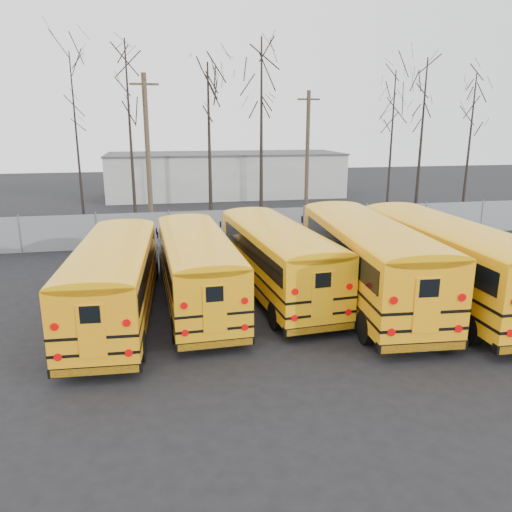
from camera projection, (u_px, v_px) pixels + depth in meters
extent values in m
plane|color=black|center=(292.00, 317.00, 18.20)|extent=(120.00, 120.00, 0.00)
cube|color=gray|center=(238.00, 226.00, 29.31)|extent=(40.00, 0.04, 2.00)
cube|color=#BCBCB6|center=(225.00, 175.00, 48.38)|extent=(22.00, 8.00, 4.00)
cylinder|color=black|center=(64.00, 350.00, 14.48)|extent=(0.32, 0.97, 0.96)
cylinder|color=black|center=(140.00, 346.00, 14.78)|extent=(0.32, 0.97, 0.96)
cylinder|color=black|center=(105.00, 271.00, 22.18)|extent=(0.32, 0.97, 0.96)
cylinder|color=black|center=(155.00, 270.00, 22.48)|extent=(0.32, 0.97, 0.96)
cube|color=orange|center=(114.00, 280.00, 17.32)|extent=(2.88, 9.03, 2.25)
cube|color=orange|center=(130.00, 258.00, 22.52)|extent=(2.24, 1.74, 0.96)
cube|color=black|center=(112.00, 267.00, 17.01)|extent=(2.86, 8.07, 0.67)
cube|color=black|center=(118.00, 291.00, 18.28)|extent=(2.99, 10.67, 0.09)
cube|color=black|center=(117.00, 279.00, 18.15)|extent=(2.99, 10.67, 0.09)
cube|color=black|center=(96.00, 369.00, 13.45)|extent=(2.46, 0.34, 0.27)
cube|color=black|center=(133.00, 265.00, 23.39)|extent=(2.31, 0.32, 0.25)
cube|color=orange|center=(92.00, 332.00, 13.05)|extent=(0.72, 0.08, 1.48)
cylinder|color=#B20505|center=(58.00, 357.00, 13.09)|extent=(0.21, 0.05, 0.21)
cylinder|color=#B20505|center=(129.00, 353.00, 13.34)|extent=(0.21, 0.05, 0.21)
cylinder|color=#B20505|center=(54.00, 327.00, 12.87)|extent=(0.21, 0.05, 0.21)
cylinder|color=#B20505|center=(127.00, 323.00, 13.12)|extent=(0.21, 0.05, 0.21)
cylinder|color=black|center=(176.00, 329.00, 15.98)|extent=(0.30, 0.96, 0.95)
cylinder|color=black|center=(242.00, 323.00, 16.45)|extent=(0.30, 0.96, 0.95)
cylinder|color=black|center=(163.00, 264.00, 23.46)|extent=(0.30, 0.96, 0.95)
cylinder|color=black|center=(208.00, 261.00, 23.93)|extent=(0.30, 0.96, 0.95)
cube|color=orange|center=(197.00, 268.00, 18.82)|extent=(2.68, 8.88, 2.22)
cube|color=orange|center=(185.00, 251.00, 23.88)|extent=(2.19, 1.69, 0.95)
cube|color=black|center=(197.00, 256.00, 18.52)|extent=(2.69, 7.94, 0.66)
cube|color=black|center=(195.00, 279.00, 19.76)|extent=(2.77, 10.51, 0.09)
cube|color=black|center=(195.00, 267.00, 19.63)|extent=(2.77, 10.51, 0.09)
cube|color=black|center=(215.00, 343.00, 15.07)|extent=(2.43, 0.30, 0.27)
cube|color=black|center=(183.00, 257.00, 24.73)|extent=(2.28, 0.27, 0.25)
cube|color=orange|center=(215.00, 309.00, 14.68)|extent=(0.71, 0.06, 1.47)
cylinder|color=#B20505|center=(185.00, 333.00, 14.64)|extent=(0.21, 0.05, 0.21)
cylinder|color=#B20505|center=(245.00, 327.00, 15.04)|extent=(0.21, 0.05, 0.21)
cylinder|color=#B20505|center=(184.00, 306.00, 14.42)|extent=(0.21, 0.05, 0.21)
cylinder|color=#B20505|center=(245.00, 301.00, 14.82)|extent=(0.21, 0.05, 0.21)
cylinder|color=black|center=(275.00, 316.00, 17.03)|extent=(0.35, 1.00, 0.98)
cylinder|color=black|center=(335.00, 310.00, 17.62)|extent=(0.35, 1.00, 0.98)
cylinder|color=black|center=(224.00, 256.00, 24.66)|extent=(0.35, 1.00, 0.98)
cylinder|color=black|center=(267.00, 253.00, 25.25)|extent=(0.35, 1.00, 0.98)
cube|color=#FFAD0F|center=(277.00, 258.00, 19.98)|extent=(3.17, 9.26, 2.30)
cube|color=#FFAD0F|center=(244.00, 244.00, 25.15)|extent=(2.33, 1.83, 0.98)
cube|color=black|center=(279.00, 247.00, 19.67)|extent=(3.13, 8.29, 0.68)
cube|color=black|center=(271.00, 269.00, 20.94)|extent=(3.34, 10.94, 0.09)
cube|color=black|center=(271.00, 258.00, 20.81)|extent=(3.34, 10.94, 0.09)
cube|color=black|center=(320.00, 328.00, 16.16)|extent=(2.51, 0.42, 0.27)
cube|color=black|center=(240.00, 250.00, 26.01)|extent=(2.35, 0.39, 0.25)
cube|color=#FFAD0F|center=(322.00, 295.00, 15.76)|extent=(0.73, 0.10, 1.51)
cylinder|color=#B20505|center=(295.00, 318.00, 15.68)|extent=(0.22, 0.06, 0.22)
cylinder|color=#B20505|center=(348.00, 312.00, 16.17)|extent=(0.22, 0.06, 0.22)
cylinder|color=#B20505|center=(295.00, 292.00, 15.45)|extent=(0.22, 0.06, 0.22)
cylinder|color=#B20505|center=(350.00, 286.00, 15.94)|extent=(0.22, 0.06, 0.22)
cylinder|color=black|center=(366.00, 327.00, 15.94)|extent=(0.38, 1.10, 1.08)
cylinder|color=black|center=(438.00, 324.00, 16.24)|extent=(0.38, 1.10, 1.08)
cylinder|color=black|center=(304.00, 255.00, 24.66)|extent=(0.38, 1.10, 1.08)
cylinder|color=black|center=(352.00, 254.00, 24.96)|extent=(0.38, 1.10, 1.08)
cube|color=#FDA40F|center=(368.00, 259.00, 19.14)|extent=(3.41, 10.24, 2.54)
cube|color=#FDA40F|center=(327.00, 242.00, 25.03)|extent=(2.56, 2.01, 1.08)
cube|color=black|center=(371.00, 246.00, 18.78)|extent=(3.38, 9.16, 0.76)
cube|color=black|center=(359.00, 272.00, 20.22)|extent=(3.58, 12.10, 0.10)
cube|color=black|center=(360.00, 259.00, 20.08)|extent=(3.58, 12.10, 0.10)
cube|color=black|center=(422.00, 346.00, 14.76)|extent=(2.78, 0.43, 0.30)
cube|color=black|center=(322.00, 249.00, 26.02)|extent=(2.61, 0.40, 0.28)
cube|color=#FDA40F|center=(427.00, 306.00, 14.31)|extent=(0.81, 0.10, 1.68)
cylinder|color=#B20505|center=(391.00, 332.00, 14.37)|extent=(0.24, 0.06, 0.24)
cylinder|color=#B20505|center=(459.00, 329.00, 14.62)|extent=(0.24, 0.06, 0.24)
cylinder|color=#B20505|center=(394.00, 301.00, 14.12)|extent=(0.24, 0.06, 0.24)
cylinder|color=#B20505|center=(462.00, 297.00, 14.36)|extent=(0.24, 0.06, 0.24)
cylinder|color=black|center=(471.00, 329.00, 15.86)|extent=(0.31, 1.08, 1.07)
cylinder|color=black|center=(360.00, 257.00, 24.42)|extent=(0.31, 1.08, 1.07)
cylinder|color=black|center=(406.00, 254.00, 24.87)|extent=(0.31, 1.08, 1.07)
cube|color=#FFA80F|center=(448.00, 260.00, 19.07)|extent=(2.73, 10.00, 2.52)
cube|color=#FFA80F|center=(381.00, 243.00, 24.86)|extent=(2.42, 1.84, 1.07)
cube|color=black|center=(453.00, 247.00, 18.72)|extent=(2.77, 8.93, 0.75)
cube|color=black|center=(434.00, 273.00, 20.14)|extent=(2.77, 11.85, 0.10)
cube|color=black|center=(435.00, 260.00, 20.00)|extent=(2.77, 11.85, 0.10)
cube|color=black|center=(373.00, 250.00, 25.83)|extent=(2.58, 0.23, 0.28)
cylinder|color=#B20505|center=(510.00, 333.00, 14.33)|extent=(0.24, 0.04, 0.24)
cylinder|color=#4E3E2C|center=(148.00, 156.00, 30.93)|extent=(0.30, 0.30, 9.78)
cube|color=#4E3E2C|center=(144.00, 84.00, 29.84)|extent=(1.74, 0.22, 0.13)
cylinder|color=#453627|center=(307.00, 156.00, 36.37)|extent=(0.28, 0.28, 9.11)
cube|color=#453627|center=(309.00, 99.00, 35.35)|extent=(1.62, 0.24, 0.12)
cone|color=black|center=(77.00, 144.00, 31.75)|extent=(0.26, 0.26, 11.10)
cone|color=black|center=(131.00, 142.00, 29.54)|extent=(0.26, 0.26, 11.52)
cone|color=black|center=(210.00, 154.00, 29.41)|extent=(0.26, 0.26, 10.21)
cone|color=black|center=(261.00, 139.00, 31.15)|extent=(0.26, 0.26, 11.87)
cone|color=black|center=(390.00, 153.00, 31.92)|extent=(0.26, 0.26, 10.03)
cone|color=black|center=(421.00, 140.00, 36.26)|extent=(0.26, 0.26, 11.33)
cone|color=black|center=(469.00, 149.00, 35.01)|extent=(0.26, 0.26, 10.17)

